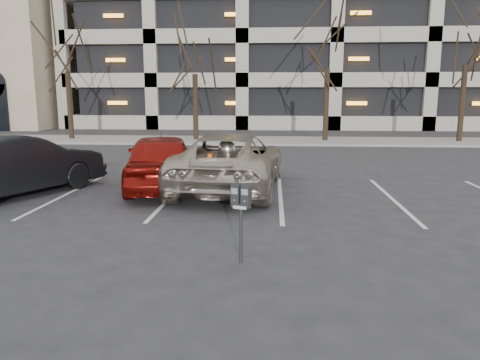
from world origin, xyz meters
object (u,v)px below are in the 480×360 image
Objects in this scene: tree_c at (329,21)px; parking_meter at (241,203)px; tree_d at (470,15)px; car_dark at (13,165)px; tree_a at (65,28)px; suv_silver at (230,161)px; car_red at (161,161)px; tree_b at (194,32)px.

tree_c reaches higher than parking_meter.
car_dark is at bearing -139.89° from tree_d.
tree_d is (21.00, 0.00, 0.42)m from tree_a.
car_dark reaches higher than suv_silver.
tree_c is 6.89× the size of parking_meter.
tree_c is at bearing -99.34° from car_dark.
car_dark reaches higher than car_red.
parking_meter is 5.68m from suv_silver.
car_dark reaches higher than parking_meter.
tree_a reaches higher than parking_meter.
tree_a reaches higher than tree_b.
suv_silver is (3.02, -12.72, -5.01)m from tree_b.
tree_b reaches higher than suv_silver.
tree_d is at bearing -146.36° from car_red.
tree_a is at bearing -47.78° from suv_silver.
tree_d is at bearing 0.00° from tree_c.
tree_a is 1.82× the size of car_red.
tree_a reaches higher than car_red.
tree_b is 14.00m from suv_silver.
tree_a is 14.00m from tree_c.
car_red is (-5.88, -12.76, -5.44)m from tree_c.
car_dark is at bearing -100.12° from tree_b.
tree_d is 17.74m from suv_silver.
parking_meter is (3.70, -18.36, -4.83)m from tree_b.
suv_silver is 1.18× the size of car_dark.
tree_b is 6.41× the size of parking_meter.
tree_b is at bearing 0.00° from tree_a.
tree_b is at bearing -72.65° from suv_silver.
tree_c is 7.00m from tree_d.
car_dark is at bearing 164.32° from parking_meter.
car_red is (-12.88, -12.76, -5.69)m from tree_d.
tree_d is at bearing -114.90° from car_dark.
tree_c is at bearing -103.38° from suv_silver.
parking_meter is (-10.30, -18.36, -5.51)m from tree_d.
tree_b is 0.89× the size of tree_d.
tree_c is at bearing -125.84° from car_red.
car_red is at bearing -135.26° from tree_d.
tree_c is 0.96× the size of tree_d.
car_red is at bearing -137.74° from car_dark.
tree_a is 1.46× the size of suv_silver.
car_dark is (-5.50, -1.16, 0.02)m from suv_silver.
parking_meter is at bearing 100.93° from suv_silver.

